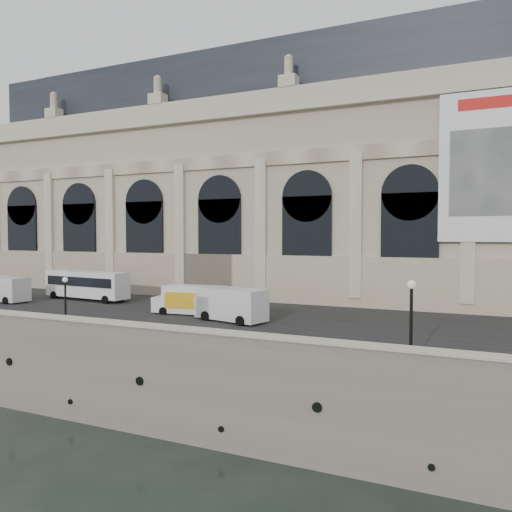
{
  "coord_description": "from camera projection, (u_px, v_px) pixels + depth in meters",
  "views": [
    {
      "loc": [
        22.1,
        -26.07,
        13.08
      ],
      "look_at": [
        0.32,
        22.0,
        10.87
      ],
      "focal_mm": 35.0,
      "sensor_mm": 36.0,
      "label": 1
    }
  ],
  "objects": [
    {
      "name": "ground",
      "position": [
        116.0,
        430.0,
        33.39
      ],
      "size": [
        260.0,
        260.0,
        0.0
      ],
      "primitive_type": "plane",
      "color": "black",
      "rests_on": "ground"
    },
    {
      "name": "quay",
      "position": [
        295.0,
        312.0,
        65.12
      ],
      "size": [
        160.0,
        70.0,
        6.0
      ],
      "primitive_type": "cube",
      "color": "gray",
      "rests_on": "ground"
    },
    {
      "name": "street",
      "position": [
        217.0,
        312.0,
        45.88
      ],
      "size": [
        160.0,
        24.0,
        0.06
      ],
      "primitive_type": "cube",
      "color": "#2D2D2D",
      "rests_on": "quay"
    },
    {
      "name": "parapet",
      "position": [
        121.0,
        331.0,
        33.66
      ],
      "size": [
        160.0,
        1.4,
        1.21
      ],
      "color": "gray",
      "rests_on": "quay"
    },
    {
      "name": "museum",
      "position": [
        240.0,
        183.0,
        63.11
      ],
      "size": [
        69.0,
        18.7,
        29.1
      ],
      "color": "beige",
      "rests_on": "quay"
    },
    {
      "name": "bus_left",
      "position": [
        87.0,
        284.0,
        53.92
      ],
      "size": [
        10.88,
        3.37,
        3.15
      ],
      "color": "white",
      "rests_on": "quay"
    },
    {
      "name": "van_a",
      "position": [
        2.0,
        289.0,
        52.67
      ],
      "size": [
        6.13,
        2.87,
        2.65
      ],
      "color": "silver",
      "rests_on": "quay"
    },
    {
      "name": "van_c",
      "position": [
        228.0,
        304.0,
        40.88
      ],
      "size": [
        6.55,
        3.8,
        2.75
      ],
      "color": "silver",
      "rests_on": "quay"
    },
    {
      "name": "box_truck",
      "position": [
        190.0,
        300.0,
        44.28
      ],
      "size": [
        6.61,
        2.8,
        2.59
      ],
      "color": "white",
      "rests_on": "quay"
    },
    {
      "name": "lamp_left",
      "position": [
        65.0,
        303.0,
        37.35
      ],
      "size": [
        0.4,
        0.4,
        3.94
      ],
      "color": "black",
      "rests_on": "quay"
    },
    {
      "name": "lamp_right",
      "position": [
        411.0,
        323.0,
        27.18
      ],
      "size": [
        0.47,
        0.47,
        4.63
      ],
      "color": "black",
      "rests_on": "quay"
    }
  ]
}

